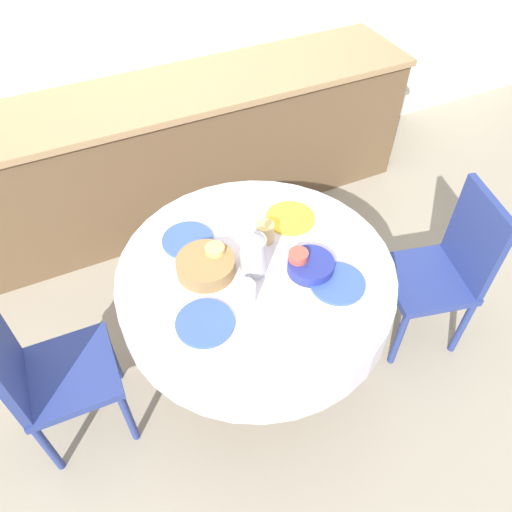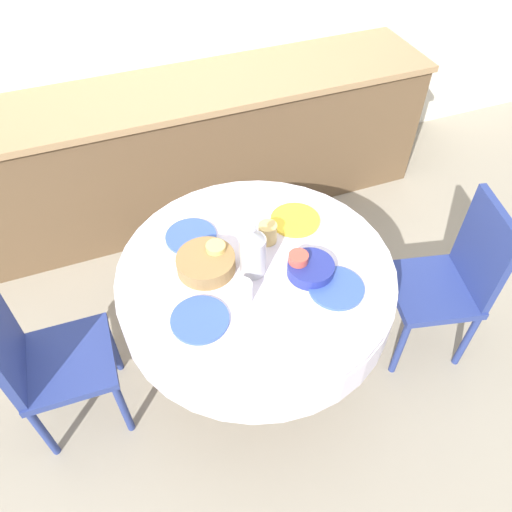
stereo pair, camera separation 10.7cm
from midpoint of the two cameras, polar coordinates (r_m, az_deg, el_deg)
name	(u,v)px [view 1 (the left image)]	position (r m, az deg, el deg)	size (l,w,h in m)	color
ground_plane	(256,357)	(2.76, -1.13, -11.48)	(12.00, 12.00, 0.00)	#9E937F
kitchen_counter	(167,156)	(3.33, -11.09, 11.18)	(3.24, 0.64, 0.89)	brown
dining_table	(256,287)	(2.27, -1.35, -3.56)	(1.23, 1.23, 0.73)	brown
chair_left	(445,266)	(2.62, 19.72, -1.16)	(0.48, 0.48, 0.93)	navy
chair_right	(44,371)	(2.32, -24.29, -11.92)	(0.41, 0.41, 0.93)	navy
plate_near_left	(205,323)	(2.01, -7.39, -7.63)	(0.24, 0.24, 0.01)	#3856AD
cup_near_left	(245,293)	(2.03, -2.76, -4.27)	(0.09, 0.09, 0.10)	white
plate_near_right	(337,283)	(2.13, 7.87, -3.14)	(0.24, 0.24, 0.01)	#3856AD
cup_near_right	(298,260)	(2.15, 3.38, -0.54)	(0.09, 0.09, 0.10)	#CC4C3D
plate_far_left	(188,240)	(2.32, -9.13, 1.79)	(0.24, 0.24, 0.01)	#3856AD
cup_far_left	(215,255)	(2.18, -6.08, 0.07)	(0.09, 0.09, 0.10)	#DBB766
plate_far_right	(290,218)	(2.40, 2.65, 4.32)	(0.24, 0.24, 0.01)	yellow
cup_far_right	(265,232)	(2.26, -0.36, 2.69)	(0.09, 0.09, 0.10)	#DBB766
coffee_carafe	(253,252)	(2.08, -1.82, 0.38)	(0.11, 0.11, 0.27)	#B2B2B7
bread_basket	(206,266)	(2.16, -7.18, -1.15)	(0.26, 0.26, 0.07)	olive
fruit_bowl	(311,266)	(2.16, 4.85, -1.16)	(0.20, 0.20, 0.06)	navy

